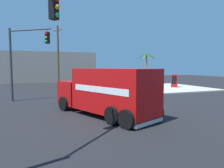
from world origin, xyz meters
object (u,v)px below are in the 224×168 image
at_px(delivery_truck, 106,91).
at_px(utility_pole, 58,56).
at_px(traffic_light_primary, 22,54).
at_px(palm_tree_far, 146,64).
at_px(vending_machine_red, 174,81).

relative_size(delivery_truck, utility_pole, 0.85).
bearing_deg(traffic_light_primary, palm_tree_far, 25.51).
bearing_deg(delivery_truck, vending_machine_red, 40.26).
distance_m(delivery_truck, utility_pole, 20.81).
bearing_deg(utility_pole, traffic_light_primary, -108.24).
xyz_separation_m(traffic_light_primary, vending_machine_red, (19.89, 5.03, -3.18)).
height_order(vending_machine_red, utility_pole, utility_pole).
height_order(traffic_light_primary, utility_pole, utility_pole).
relative_size(vending_machine_red, utility_pole, 0.20).
bearing_deg(utility_pole, vending_machine_red, -27.55).
bearing_deg(vending_machine_red, utility_pole, 152.45).
height_order(palm_tree_far, utility_pole, utility_pole).
bearing_deg(vending_machine_red, traffic_light_primary, -165.81).
xyz_separation_m(vending_machine_red, palm_tree_far, (-2.91, 3.07, 2.48)).
bearing_deg(utility_pole, delivery_truck, -87.48).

